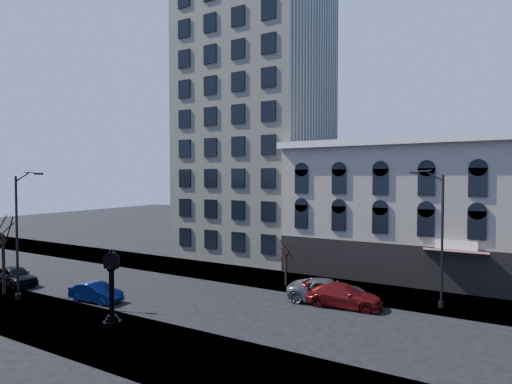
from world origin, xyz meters
The scene contains 14 objects.
ground centered at (0.00, 0.00, 0.00)m, with size 160.00×160.00×0.00m, color black.
sidewalk_far centered at (0.00, 8.00, 0.06)m, with size 160.00×6.00×0.12m, color gray.
sidewalk_near centered at (0.00, -8.00, 0.06)m, with size 160.00×6.00×0.12m, color gray.
cream_tower centered at (-6.11, 18.88, 19.32)m, with size 15.90×15.40×42.50m.
victorian_row centered at (12.00, 15.89, 6.00)m, with size 22.60×11.19×12.50m.
street_clock centered at (-1.92, -6.99, 2.25)m, with size 1.07×1.07×4.70m.
street_lamp_near centered at (-11.54, -6.48, 7.42)m, with size 2.41×1.05×9.67m.
street_lamp_far centered at (14.61, 6.57, 7.47)m, with size 2.52×0.53×9.74m.
bare_tree_near centered at (-14.60, -6.40, 5.78)m, with size 4.36×4.36×7.49m.
bare_tree_far centered at (3.51, 6.44, 3.33)m, with size 2.49×2.49×4.27m.
car_near_a centered at (-16.84, -4.29, 0.81)m, with size 1.91×4.75×1.62m, color black.
car_near_b centered at (-7.10, -3.95, 0.69)m, with size 1.46×4.18×1.38m, color #0C194C.
car_far_a centered at (7.98, 4.15, 0.82)m, with size 2.73×5.92×1.64m, color #595B60.
car_far_b centered at (9.17, 3.82, 0.79)m, with size 2.22×5.47×1.59m, color maroon.
Camera 1 is at (17.40, -23.66, 9.11)m, focal length 28.00 mm.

